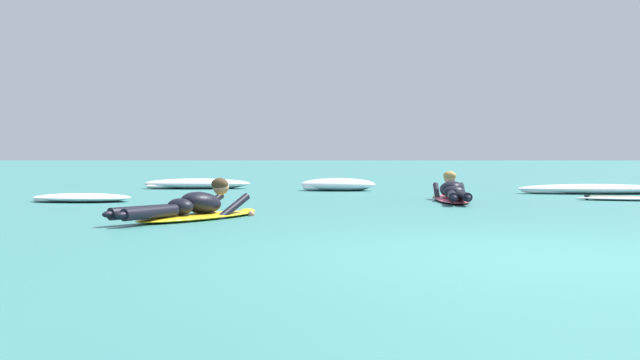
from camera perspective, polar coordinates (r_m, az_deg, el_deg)
The scene contains 7 objects.
ground_plane at distance 16.60m, azimuth 5.55°, elevation -0.86°, with size 120.00×120.00×0.00m, color #387A75.
surfer_near at distance 9.99m, azimuth -8.68°, elevation -1.96°, with size 1.70×2.26×0.55m.
surfer_far at distance 13.62m, azimuth 9.35°, elevation -0.92°, with size 0.68×2.66×0.54m.
whitewater_front at distance 16.80m, azimuth 18.70°, elevation -0.62°, with size 3.00×0.97×0.19m.
whitewater_mid_right at distance 13.97m, azimuth -16.05°, elevation -1.20°, with size 1.66×0.93×0.14m.
whitewater_back at distance 18.37m, azimuth -8.37°, elevation -0.27°, with size 2.35×0.90×0.22m.
whitewater_far_band at distance 17.22m, azimuth 1.42°, elevation -0.34°, with size 1.62×0.92×0.26m.
Camera 1 is at (-1.56, -6.51, 0.82)m, focal length 46.07 mm.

